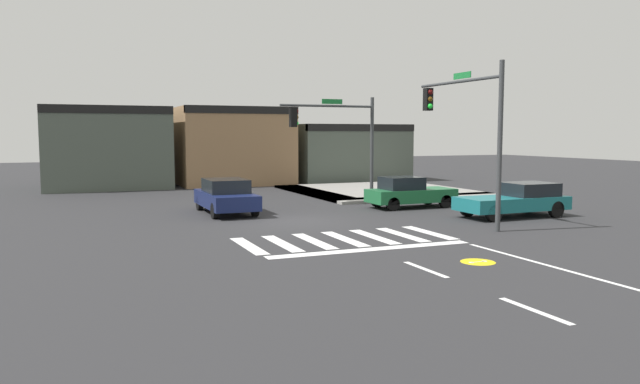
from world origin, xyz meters
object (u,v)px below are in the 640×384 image
traffic_signal_northeast (337,130)px  car_green (409,193)px  car_teal (516,200)px  traffic_signal_southeast (467,117)px  car_navy (226,196)px

traffic_signal_northeast → car_green: size_ratio=1.28×
traffic_signal_northeast → car_teal: size_ratio=1.13×
car_green → car_teal: 5.20m
car_green → traffic_signal_southeast: bearing=-97.6°
traffic_signal_northeast → car_green: (2.45, -2.87, -2.98)m
car_teal → car_navy: size_ratio=1.04×
traffic_signal_northeast → car_teal: 9.42m
traffic_signal_southeast → car_navy: traffic_signal_southeast is taller
car_navy → car_teal: bearing=62.4°
traffic_signal_southeast → car_teal: 4.85m
car_teal → car_green: bearing=-60.2°
car_navy → traffic_signal_southeast: bearing=49.4°
traffic_signal_northeast → traffic_signal_southeast: bearing=101.8°
car_green → car_navy: (-8.56, 1.32, 0.05)m
traffic_signal_southeast → car_green: traffic_signal_southeast is taller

